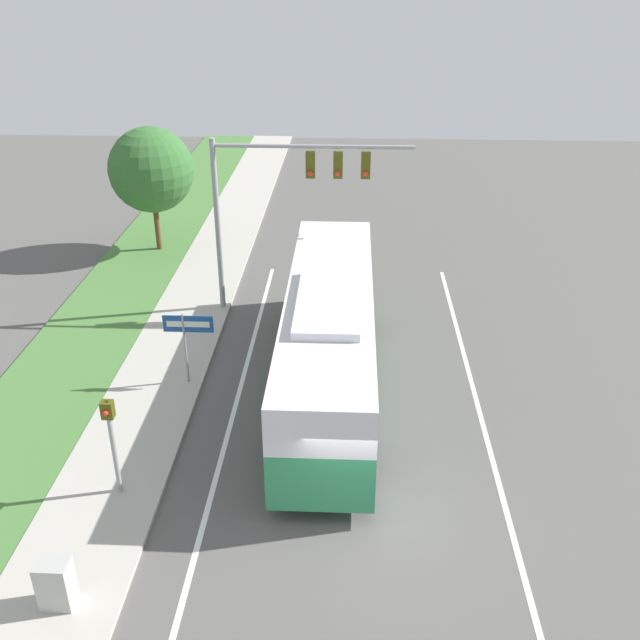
{
  "coord_description": "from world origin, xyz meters",
  "views": [
    {
      "loc": [
        -0.27,
        -13.0,
        11.87
      ],
      "look_at": [
        -1.19,
        6.83,
        1.77
      ],
      "focal_mm": 40.0,
      "sensor_mm": 36.0,
      "label": 1
    }
  ],
  "objects_px": {
    "signal_gantry": "(284,187)",
    "pedestrian_signal": "(111,432)",
    "street_sign": "(187,334)",
    "utility_cabinet": "(56,584)",
    "bus": "(329,332)"
  },
  "relations": [
    {
      "from": "signal_gantry",
      "to": "pedestrian_signal",
      "type": "height_order",
      "value": "signal_gantry"
    },
    {
      "from": "bus",
      "to": "pedestrian_signal",
      "type": "distance_m",
      "value": 7.25
    },
    {
      "from": "bus",
      "to": "street_sign",
      "type": "relative_size",
      "value": 5.04
    },
    {
      "from": "street_sign",
      "to": "utility_cabinet",
      "type": "relative_size",
      "value": 2.22
    },
    {
      "from": "bus",
      "to": "signal_gantry",
      "type": "height_order",
      "value": "signal_gantry"
    },
    {
      "from": "street_sign",
      "to": "utility_cabinet",
      "type": "distance_m",
      "value": 8.74
    },
    {
      "from": "street_sign",
      "to": "utility_cabinet",
      "type": "bearing_deg",
      "value": -96.06
    },
    {
      "from": "utility_cabinet",
      "to": "street_sign",
      "type": "bearing_deg",
      "value": 83.94
    },
    {
      "from": "signal_gantry",
      "to": "street_sign",
      "type": "height_order",
      "value": "signal_gantry"
    },
    {
      "from": "street_sign",
      "to": "signal_gantry",
      "type": "bearing_deg",
      "value": 64.91
    },
    {
      "from": "pedestrian_signal",
      "to": "signal_gantry",
      "type": "bearing_deg",
      "value": 73.01
    },
    {
      "from": "signal_gantry",
      "to": "utility_cabinet",
      "type": "distance_m",
      "value": 14.95
    },
    {
      "from": "pedestrian_signal",
      "to": "street_sign",
      "type": "height_order",
      "value": "pedestrian_signal"
    },
    {
      "from": "signal_gantry",
      "to": "utility_cabinet",
      "type": "height_order",
      "value": "signal_gantry"
    },
    {
      "from": "signal_gantry",
      "to": "utility_cabinet",
      "type": "xyz_separation_m",
      "value": [
        -3.42,
        -13.96,
        -4.1
      ]
    }
  ]
}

